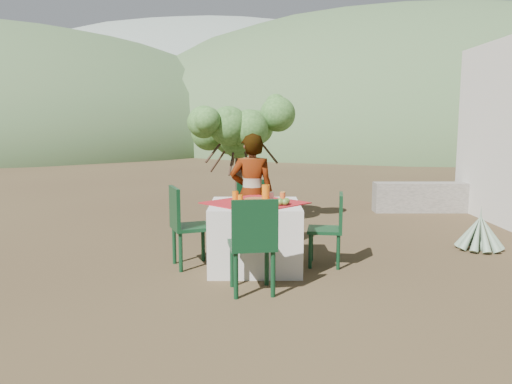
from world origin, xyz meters
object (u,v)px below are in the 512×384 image
chair_left (185,223)px  agave (480,233)px  chair_right (331,226)px  chair_far (253,209)px  juice_pitcher (266,193)px  table (255,235)px  chair_near (253,241)px  person (252,193)px  shrub_tree (242,136)px

chair_left → agave: size_ratio=1.44×
agave → chair_right: bearing=-160.7°
chair_far → chair_left: (-0.79, -1.06, 0.03)m
juice_pitcher → chair_right: bearing=2.6°
agave → juice_pitcher: 3.01m
table → chair_left: (-0.81, 0.01, 0.14)m
chair_left → juice_pitcher: 0.99m
table → chair_left: 0.82m
table → chair_near: size_ratio=1.36×
chair_right → agave: 2.21m
chair_right → person: 1.15m
chair_right → agave: bearing=118.4°
chair_far → person: 0.48m
table → chair_near: (-0.02, -0.93, 0.15)m
agave → chair_far: bearing=174.6°
table → agave: size_ratio=1.99×
table → shrub_tree: (-0.20, 2.43, 1.06)m
chair_far → shrub_tree: size_ratio=0.48×
chair_left → agave: chair_left is taller
shrub_tree → agave: size_ratio=2.80×
chair_near → chair_right: 1.35m
chair_far → agave: 3.01m
chair_far → chair_near: bearing=-108.0°
chair_right → agave: (2.07, 0.72, -0.25)m
agave → juice_pitcher: juice_pitcher is taller
table → person: bearing=93.4°
chair_left → shrub_tree: bearing=-34.8°
chair_far → juice_pitcher: bearing=-100.2°
chair_far → agave: size_ratio=1.35×
chair_left → person: size_ratio=0.61×
person → juice_pitcher: 0.68m
chair_left → chair_right: (1.70, 0.06, -0.05)m
chair_far → juice_pitcher: 1.12m
chair_near → juice_pitcher: 1.03m
chair_far → chair_right: chair_far is taller
table → agave: 3.07m
person → shrub_tree: bearing=-84.8°
juice_pitcher → chair_near: bearing=-98.4°
chair_near → juice_pitcher: bearing=-106.8°
person → shrub_tree: (-0.16, 1.74, 0.68)m
chair_far → chair_right: (0.91, -1.01, -0.02)m
chair_far → juice_pitcher: (0.14, -1.04, 0.37)m
chair_near → agave: chair_near is taller
chair_near → juice_pitcher: juice_pitcher is taller
chair_left → person: bearing=-69.4°
chair_far → chair_right: bearing=-65.9°
chair_left → person: (0.77, 0.68, 0.24)m
person → chair_near: bearing=90.6°
chair_right → table: bearing=-76.4°
table → chair_left: chair_left is taller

